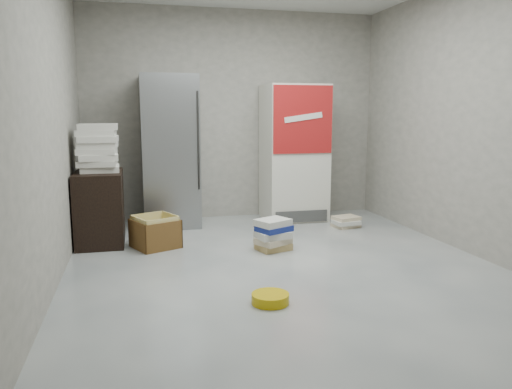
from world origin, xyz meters
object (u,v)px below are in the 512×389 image
at_px(steel_fridge, 170,151).
at_px(cardboard_box, 155,234).
at_px(coke_cooler, 294,153).
at_px(phonebook_stack_main, 273,235).
at_px(wood_shelf, 100,208).

height_order(steel_fridge, cardboard_box, steel_fridge).
relative_size(steel_fridge, coke_cooler, 1.06).
bearing_deg(steel_fridge, coke_cooler, -0.18).
height_order(phonebook_stack_main, cardboard_box, cardboard_box).
height_order(steel_fridge, coke_cooler, steel_fridge).
distance_m(coke_cooler, cardboard_box, 2.31).
distance_m(wood_shelf, phonebook_stack_main, 1.95).
relative_size(steel_fridge, cardboard_box, 3.34).
bearing_deg(coke_cooler, wood_shelf, -163.72).
distance_m(steel_fridge, wood_shelf, 1.23).
xyz_separation_m(coke_cooler, phonebook_stack_main, (-0.70, -1.47, -0.74)).
xyz_separation_m(wood_shelf, cardboard_box, (0.58, -0.33, -0.26)).
distance_m(coke_cooler, wood_shelf, 2.63).
xyz_separation_m(steel_fridge, phonebook_stack_main, (0.95, -1.48, -0.78)).
bearing_deg(wood_shelf, steel_fridge, 41.31).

